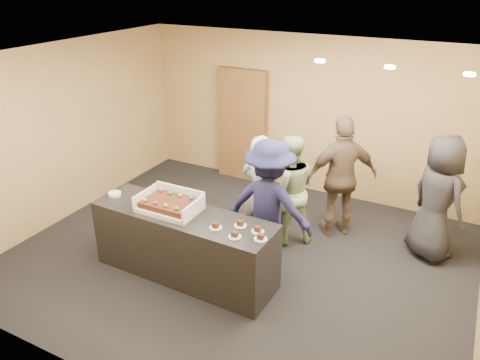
# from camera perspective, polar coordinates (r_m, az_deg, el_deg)

# --- Properties ---
(room) EXTENTS (6.04, 6.00, 2.70)m
(room) POSITION_cam_1_polar(r_m,az_deg,el_deg) (5.95, -0.05, 1.59)
(room) COLOR black
(room) RESTS_ON ground
(serving_counter) EXTENTS (2.42, 0.76, 0.90)m
(serving_counter) POSITION_cam_1_polar(r_m,az_deg,el_deg) (6.05, -6.80, -7.83)
(serving_counter) COLOR black
(serving_counter) RESTS_ON floor
(storage_cabinet) EXTENTS (0.93, 0.15, 2.05)m
(storage_cabinet) POSITION_cam_1_polar(r_m,az_deg,el_deg) (8.58, 0.28, 6.67)
(storage_cabinet) COLOR brown
(storage_cabinet) RESTS_ON floor
(cake_box) EXTENTS (0.75, 0.52, 0.22)m
(cake_box) POSITION_cam_1_polar(r_m,az_deg,el_deg) (5.92, -8.45, -3.13)
(cake_box) COLOR white
(cake_box) RESTS_ON serving_counter
(sheet_cake) EXTENTS (0.64, 0.44, 0.12)m
(sheet_cake) POSITION_cam_1_polar(r_m,az_deg,el_deg) (5.87, -8.64, -2.82)
(sheet_cake) COLOR #38170C
(sheet_cake) RESTS_ON cake_box
(plate_stack) EXTENTS (0.17, 0.17, 0.04)m
(plate_stack) POSITION_cam_1_polar(r_m,az_deg,el_deg) (6.43, -15.03, -1.65)
(plate_stack) COLOR white
(plate_stack) RESTS_ON serving_counter
(slice_a) EXTENTS (0.15, 0.15, 0.07)m
(slice_a) POSITION_cam_1_polar(r_m,az_deg,el_deg) (5.47, -2.99, -5.64)
(slice_a) COLOR white
(slice_a) RESTS_ON serving_counter
(slice_b) EXTENTS (0.15, 0.15, 0.07)m
(slice_b) POSITION_cam_1_polar(r_m,az_deg,el_deg) (5.50, 0.05, -5.39)
(slice_b) COLOR white
(slice_b) RESTS_ON serving_counter
(slice_c) EXTENTS (0.15, 0.15, 0.07)m
(slice_c) POSITION_cam_1_polar(r_m,az_deg,el_deg) (5.29, -0.63, -6.74)
(slice_c) COLOR white
(slice_c) RESTS_ON serving_counter
(slice_d) EXTENTS (0.15, 0.15, 0.07)m
(slice_d) POSITION_cam_1_polar(r_m,az_deg,el_deg) (5.39, 2.17, -6.09)
(slice_d) COLOR white
(slice_d) RESTS_ON serving_counter
(slice_e) EXTENTS (0.15, 0.15, 0.07)m
(slice_e) POSITION_cam_1_polar(r_m,az_deg,el_deg) (5.25, 2.53, -7.02)
(slice_e) COLOR white
(slice_e) RESTS_ON serving_counter
(person_server_grey) EXTENTS (0.65, 0.48, 1.66)m
(person_server_grey) POSITION_cam_1_polar(r_m,az_deg,el_deg) (6.47, 2.53, -1.51)
(person_server_grey) COLOR #A5A5AA
(person_server_grey) RESTS_ON floor
(person_sage_man) EXTENTS (1.00, 0.97, 1.62)m
(person_sage_man) POSITION_cam_1_polar(r_m,az_deg,el_deg) (6.61, 5.87, -1.23)
(person_sage_man) COLOR #95AD7C
(person_sage_man) RESTS_ON floor
(person_navy_man) EXTENTS (1.17, 0.70, 1.78)m
(person_navy_man) POSITION_cam_1_polar(r_m,az_deg,el_deg) (5.99, 3.56, -3.15)
(person_navy_man) COLOR #1A1B42
(person_navy_man) RESTS_ON floor
(person_brown_extra) EXTENTS (1.11, 1.00, 1.81)m
(person_brown_extra) POSITION_cam_1_polar(r_m,az_deg,el_deg) (6.88, 12.27, 0.31)
(person_brown_extra) COLOR brown
(person_brown_extra) RESTS_ON floor
(person_dark_suit) EXTENTS (1.01, 0.98, 1.76)m
(person_dark_suit) POSITION_cam_1_polar(r_m,az_deg,el_deg) (6.73, 22.97, -2.07)
(person_dark_suit) COLOR #25252A
(person_dark_suit) RESTS_ON floor
(ceiling_spotlights) EXTENTS (1.72, 0.12, 0.03)m
(ceiling_spotlights) POSITION_cam_1_polar(r_m,az_deg,el_deg) (5.52, 17.80, 12.97)
(ceiling_spotlights) COLOR #FFEAC6
(ceiling_spotlights) RESTS_ON ceiling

